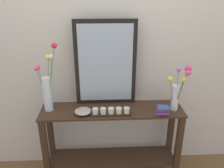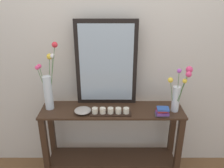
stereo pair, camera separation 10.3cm
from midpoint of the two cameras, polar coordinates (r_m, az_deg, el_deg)
name	(u,v)px [view 1 (the left image)]	position (r m, az deg, el deg)	size (l,w,h in m)	color
wall_back	(111,50)	(2.37, -1.62, 8.43)	(6.40, 0.08, 2.70)	beige
console_table	(112,136)	(2.46, -1.23, -12.90)	(1.41, 0.35, 0.83)	#382316
mirror_leaning	(106,64)	(2.25, -2.93, 5.05)	(0.60, 0.03, 0.85)	black
tall_vase_left	(47,87)	(2.27, -17.00, -0.73)	(0.22, 0.19, 0.67)	silver
vase_right	(178,90)	(2.24, 14.76, -1.48)	(0.22, 0.16, 0.47)	silver
candle_tray	(111,112)	(2.18, -1.60, -6.91)	(0.39, 0.09, 0.07)	black
decorative_bowl	(83,111)	(2.22, -8.56, -6.72)	(0.16, 0.16, 0.05)	#9E9389
book_stack	(162,110)	(2.22, 11.11, -6.47)	(0.13, 0.10, 0.08)	#424247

